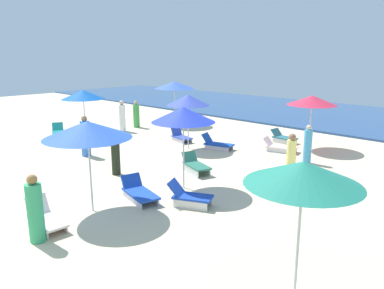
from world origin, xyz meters
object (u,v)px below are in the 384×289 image
object	(u,v)px
beachgoer_3	(122,117)
lounge_chair_3_1	(279,147)
umbrella_2	(303,173)
lounge_chair_6_1	(189,196)
beachgoer_6	(136,115)
beachgoer_7	(291,159)
lounge_chair_5_0	(217,144)
umbrella_6	(183,115)
umbrella_0	(175,85)
umbrella_1	(87,130)
lounge_chair_5_1	(181,136)
beachgoer_1	(35,211)
beachgoer_2	(308,145)
lounge_chair_3_0	(283,137)
lounge_chair_6_0	(196,165)
lounge_chair_1_1	(139,192)
umbrella_5	(188,100)
umbrella_3	(312,100)
lounge_chair_1_0	(45,219)
beachgoer_5	(85,137)
beachgoer_4	(116,154)
umbrella_4	(83,95)

from	to	relation	value
beachgoer_3	lounge_chair_3_1	bearing A→B (deg)	152.95
umbrella_2	lounge_chair_6_1	distance (m)	4.96
beachgoer_6	beachgoer_7	world-z (taller)	beachgoer_7
lounge_chair_5_0	umbrella_6	bearing A→B (deg)	-166.80
umbrella_2	beachgoer_6	xyz separation A→B (m)	(-14.70, 7.78, -1.59)
umbrella_0	umbrella_1	distance (m)	13.05
umbrella_2	beachgoer_3	xyz separation A→B (m)	(-14.36, 6.54, -1.50)
lounge_chair_5_1	umbrella_1	bearing A→B (deg)	-139.60
beachgoer_1	beachgoer_7	size ratio (longest dim) A/B	0.97
beachgoer_7	beachgoer_2	bearing A→B (deg)	-175.51
lounge_chair_3_0	lounge_chair_6_0	world-z (taller)	lounge_chair_6_0
umbrella_2	lounge_chair_5_1	world-z (taller)	umbrella_2
lounge_chair_5_0	beachgoer_3	world-z (taller)	beachgoer_3
lounge_chair_3_0	lounge_chair_3_1	xyz separation A→B (m)	(0.79, -1.66, -0.03)
umbrella_1	lounge_chair_6_0	world-z (taller)	umbrella_1
lounge_chair_6_1	beachgoer_7	distance (m)	4.03
lounge_chair_1_1	beachgoer_6	distance (m)	11.43
umbrella_5	beachgoer_6	bearing A→B (deg)	165.67
lounge_chair_6_0	umbrella_6	bearing A→B (deg)	-132.15
lounge_chair_1_1	umbrella_5	bearing A→B (deg)	44.50
umbrella_3	lounge_chair_6_1	xyz separation A→B (m)	(0.71, -8.55, -1.94)
umbrella_6	beachgoer_2	world-z (taller)	umbrella_6
beachgoer_2	umbrella_6	bearing A→B (deg)	46.57
lounge_chair_6_0	lounge_chair_3_1	bearing A→B (deg)	10.76
umbrella_0	umbrella_3	bearing A→B (deg)	1.15
lounge_chair_1_0	lounge_chair_1_1	size ratio (longest dim) A/B	0.87
beachgoer_5	lounge_chair_6_0	bearing A→B (deg)	-64.71
umbrella_0	beachgoer_3	bearing A→B (deg)	-100.79
lounge_chair_1_1	umbrella_5	size ratio (longest dim) A/B	0.63
lounge_chair_6_1	beachgoer_4	world-z (taller)	beachgoer_4
umbrella_2	lounge_chair_6_0	size ratio (longest dim) A/B	1.76
lounge_chair_1_1	beachgoer_1	world-z (taller)	beachgoer_1
beachgoer_1	beachgoer_5	size ratio (longest dim) A/B	0.94
umbrella_2	beachgoer_4	xyz separation A→B (m)	(-8.14, 1.79, -1.55)
umbrella_0	beachgoer_5	distance (m)	8.17
umbrella_3	lounge_chair_3_1	bearing A→B (deg)	-116.16
umbrella_6	beachgoer_3	bearing A→B (deg)	155.83
umbrella_1	umbrella_4	xyz separation A→B (m)	(-8.28, 4.65, -0.05)
umbrella_3	beachgoer_7	size ratio (longest dim) A/B	1.45
umbrella_5	lounge_chair_5_1	xyz separation A→B (m)	(-1.27, 0.74, -1.98)
umbrella_1	beachgoer_7	xyz separation A→B (m)	(2.70, 5.99, -1.50)
lounge_chair_3_0	beachgoer_1	world-z (taller)	beachgoer_1
lounge_chair_3_1	lounge_chair_1_1	bearing A→B (deg)	164.92
lounge_chair_1_1	beachgoer_1	bearing A→B (deg)	-161.34
beachgoer_4	beachgoer_6	size ratio (longest dim) A/B	1.03
umbrella_2	lounge_chair_6_1	world-z (taller)	umbrella_2
umbrella_0	umbrella_2	size ratio (longest dim) A/B	1.04
lounge_chair_5_1	beachgoer_4	world-z (taller)	beachgoer_4
lounge_chair_1_0	umbrella_0	bearing A→B (deg)	35.71
umbrella_4	umbrella_6	world-z (taller)	umbrella_6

